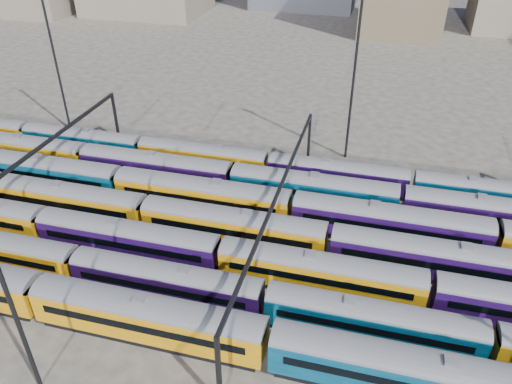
# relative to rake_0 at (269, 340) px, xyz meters

# --- Properties ---
(ground) EXTENTS (500.00, 500.00, 0.00)m
(ground) POSITION_rel_rake_0_xyz_m (-12.67, 15.00, -2.84)
(ground) COLOR #3E3834
(ground) RESTS_ON ground
(rake_0) EXTENTS (131.47, 3.20, 5.41)m
(rake_0) POSITION_rel_rake_0_xyz_m (0.00, 0.00, 0.00)
(rake_0) COLOR black
(rake_0) RESTS_ON ground
(rake_1) EXTENTS (117.70, 2.87, 4.83)m
(rake_1) POSITION_rel_rake_0_xyz_m (-21.32, 5.00, -0.30)
(rake_1) COLOR black
(rake_1) RESTS_ON ground
(rake_2) EXTENTS (124.75, 3.04, 5.12)m
(rake_2) POSITION_rel_rake_0_xyz_m (-7.61, 10.00, -0.15)
(rake_2) COLOR black
(rake_2) RESTS_ON ground
(rake_3) EXTENTS (128.02, 3.12, 5.26)m
(rake_3) POSITION_rel_rake_0_xyz_m (3.00, 15.00, -0.08)
(rake_3) COLOR black
(rake_3) RESTS_ON ground
(rake_4) EXTENTS (133.42, 3.25, 5.49)m
(rake_4) POSITION_rel_rake_0_xyz_m (-2.03, 20.00, 0.04)
(rake_4) COLOR black
(rake_4) RESTS_ON ground
(rake_5) EXTENTS (105.89, 3.10, 5.23)m
(rake_5) POSITION_rel_rake_0_xyz_m (-21.64, 25.00, -0.09)
(rake_5) COLOR black
(rake_5) RESTS_ON ground
(rake_6) EXTENTS (131.83, 2.76, 4.63)m
(rake_6) POSITION_rel_rake_0_xyz_m (-16.82, 30.00, -0.41)
(rake_6) COLOR black
(rake_6) RESTS_ON ground
(gantry_1) EXTENTS (0.35, 40.35, 8.03)m
(gantry_1) POSITION_rel_rake_0_xyz_m (-32.67, 15.00, 3.95)
(gantry_1) COLOR black
(gantry_1) RESTS_ON ground
(gantry_2) EXTENTS (0.35, 40.35, 8.03)m
(gantry_2) POSITION_rel_rake_0_xyz_m (-2.67, 15.00, 3.95)
(gantry_2) COLOR black
(gantry_2) RESTS_ON ground
(mast_1) EXTENTS (1.40, 0.50, 25.60)m
(mast_1) POSITION_rel_rake_0_xyz_m (-42.67, 37.00, 11.13)
(mast_1) COLOR black
(mast_1) RESTS_ON ground
(mast_3) EXTENTS (1.40, 0.50, 25.60)m
(mast_3) POSITION_rel_rake_0_xyz_m (2.33, 39.00, 11.13)
(mast_3) COLOR black
(mast_3) RESTS_ON ground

